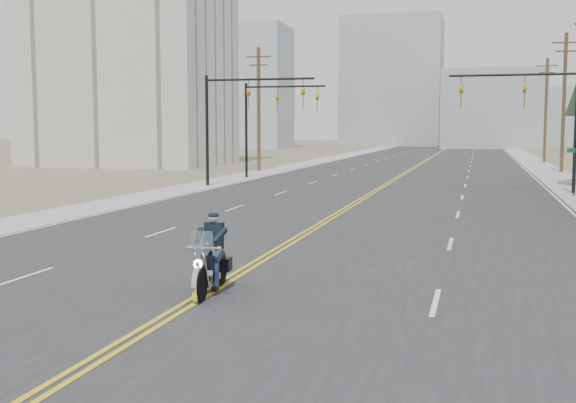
{
  "coord_description": "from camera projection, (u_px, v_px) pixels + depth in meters",
  "views": [
    {
      "loc": [
        5.82,
        -11.26,
        3.71
      ],
      "look_at": [
        0.54,
        8.62,
        1.6
      ],
      "focal_mm": 45.0,
      "sensor_mm": 36.0,
      "label": 1
    }
  ],
  "objects": [
    {
      "name": "ground_plane",
      "position": [
        133.0,
        339.0,
        12.69
      ],
      "size": [
        400.0,
        400.0,
        0.0
      ],
      "primitive_type": "plane",
      "color": "#776D56",
      "rests_on": "ground"
    },
    {
      "name": "road",
      "position": [
        425.0,
        161.0,
        80.0
      ],
      "size": [
        20.0,
        200.0,
        0.01
      ],
      "primitive_type": "cube",
      "color": "#303033",
      "rests_on": "ground"
    },
    {
      "name": "sidewalk_left",
      "position": [
        324.0,
        160.0,
        82.93
      ],
      "size": [
        3.0,
        200.0,
        0.01
      ],
      "primitive_type": "cube",
      "color": "#A5A5A0",
      "rests_on": "ground"
    },
    {
      "name": "sidewalk_right",
      "position": [
        534.0,
        163.0,
        77.06
      ],
      "size": [
        3.0,
        200.0,
        0.01
      ],
      "primitive_type": "cube",
      "color": "#A5A5A0",
      "rests_on": "ground"
    },
    {
      "name": "traffic_mast_left",
      "position": [
        237.0,
        108.0,
        45.25
      ],
      "size": [
        7.1,
        0.26,
        7.0
      ],
      "color": "black",
      "rests_on": "ground"
    },
    {
      "name": "traffic_mast_right",
      "position": [
        538.0,
        106.0,
        40.67
      ],
      "size": [
        7.1,
        0.26,
        7.0
      ],
      "color": "black",
      "rests_on": "ground"
    },
    {
      "name": "traffic_mast_far",
      "position": [
        268.0,
        112.0,
        53.03
      ],
      "size": [
        6.1,
        0.26,
        7.0
      ],
      "color": "black",
      "rests_on": "ground"
    },
    {
      "name": "street_sign",
      "position": [
        575.0,
        163.0,
        38.6
      ],
      "size": [
        0.9,
        0.06,
        2.62
      ],
      "color": "black",
      "rests_on": "ground"
    },
    {
      "name": "utility_pole_d",
      "position": [
        564.0,
        100.0,
        59.85
      ],
      "size": [
        2.2,
        0.3,
        11.5
      ],
      "color": "brown",
      "rests_on": "ground"
    },
    {
      "name": "utility_pole_e",
      "position": [
        546.0,
        109.0,
        76.23
      ],
      "size": [
        2.2,
        0.3,
        11.0
      ],
      "color": "brown",
      "rests_on": "ground"
    },
    {
      "name": "utility_pole_left",
      "position": [
        259.0,
        107.0,
        61.48
      ],
      "size": [
        2.2,
        0.3,
        10.5
      ],
      "color": "brown",
      "rests_on": "ground"
    },
    {
      "name": "apartment_block",
      "position": [
        129.0,
        13.0,
        71.19
      ],
      "size": [
        18.0,
        14.0,
        30.0
      ],
      "primitive_type": "cube",
      "color": "silver",
      "rests_on": "ground"
    },
    {
      "name": "haze_bldg_a",
      "position": [
        249.0,
        88.0,
        131.08
      ],
      "size": [
        14.0,
        12.0,
        22.0
      ],
      "primitive_type": "cube",
      "color": "#B7BCC6",
      "rests_on": "ground"
    },
    {
      "name": "haze_bldg_b",
      "position": [
        493.0,
        109.0,
        130.13
      ],
      "size": [
        18.0,
        14.0,
        14.0
      ],
      "primitive_type": "cube",
      "color": "#ADB2B7",
      "rests_on": "ground"
    },
    {
      "name": "haze_bldg_d",
      "position": [
        392.0,
        83.0,
        149.04
      ],
      "size": [
        20.0,
        15.0,
        26.0
      ],
      "primitive_type": "cube",
      "color": "#ADB2B7",
      "rests_on": "ground"
    },
    {
      "name": "haze_bldg_e",
      "position": [
        576.0,
        117.0,
        149.93
      ],
      "size": [
        14.0,
        14.0,
        12.0
      ],
      "primitive_type": "cube",
      "color": "#B7BCC6",
      "rests_on": "ground"
    },
    {
      "name": "haze_bldg_f",
      "position": [
        203.0,
        107.0,
        149.63
      ],
      "size": [
        12.0,
        12.0,
        16.0
      ],
      "primitive_type": "cube",
      "color": "#ADB2B7",
      "rests_on": "ground"
    },
    {
      "name": "motorcyclist",
      "position": [
        210.0,
        254.0,
        16.06
      ],
      "size": [
        1.2,
        2.4,
        1.81
      ],
      "primitive_type": null,
      "rotation": [
        0.0,
        0.0,
        3.23
      ],
      "color": "black",
      "rests_on": "ground"
    }
  ]
}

